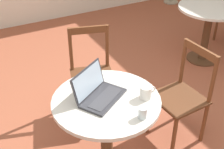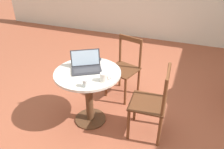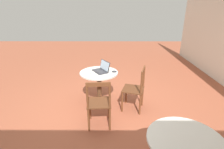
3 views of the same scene
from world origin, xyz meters
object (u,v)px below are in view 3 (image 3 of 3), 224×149
Objects in this scene: cafe_table_near at (99,80)px; mug at (92,74)px; chair_near_back at (135,89)px; laptop at (101,69)px; drinking_glass at (84,72)px; chair_near_right at (99,104)px; mouse at (114,71)px.

mug is (0.27, -0.12, 0.23)m from cafe_table_near.
chair_near_back is at bearing 73.48° from cafe_table_near.
cafe_table_near is at bearing -51.77° from laptop.
chair_near_back is 0.93m from mug.
cafe_table_near is 9.49× the size of drinking_glass.
chair_near_right is at bearing 0.22° from laptop.
drinking_glass reaches higher than mouse.
chair_near_back is at bearing 63.05° from mouse.
laptop is at bearing -99.14° from mouse.
cafe_table_near is 0.37m from mug.
laptop reaches higher than mug.
laptop is (-0.04, 0.05, 0.23)m from cafe_table_near.
mouse is (0.04, 0.27, -0.03)m from laptop.
mug is at bearing -23.29° from cafe_table_near.
mouse is 0.51m from mug.
chair_near_right reaches higher than mug.
drinking_glass is (-0.10, -1.04, 0.33)m from chair_near_back.
chair_near_right is 7.25× the size of mug.
mouse is (0.01, 0.32, 0.20)m from cafe_table_near.
cafe_table_near is at bearing 156.71° from mug.
mug reaches higher than cafe_table_near.
chair_near_back is 0.90m from chair_near_right.
chair_near_right is 0.65m from mug.
chair_near_right reaches higher than drinking_glass.
mug is (0.31, -0.16, 0.00)m from laptop.
cafe_table_near is 8.07× the size of mouse.
cafe_table_near is 6.37× the size of mug.
chair_near_back is (0.22, 0.75, -0.11)m from cafe_table_near.
chair_near_right is at bearing -50.92° from chair_near_back.
mug is at bearing -28.22° from laptop.
drinking_glass is (0.13, -0.29, 0.22)m from cafe_table_near.
drinking_glass is at bearing -66.35° from cafe_table_near.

